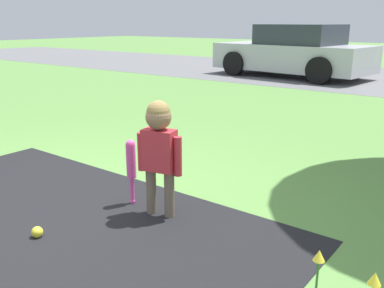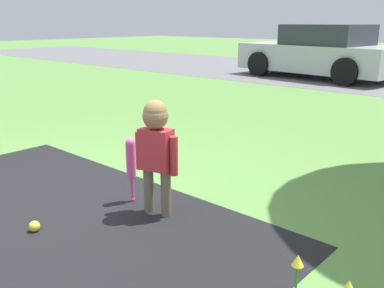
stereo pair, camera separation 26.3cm
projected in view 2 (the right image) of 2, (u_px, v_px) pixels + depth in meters
ground_plane at (44, 211)px, 3.37m from camera, size 60.00×60.00×0.00m
child at (156, 142)px, 3.17m from camera, size 0.36×0.19×0.90m
baseball_bat at (131, 161)px, 3.45m from camera, size 0.08×0.08×0.54m
sports_ball at (34, 226)px, 3.04m from camera, size 0.08×0.08×0.08m
parked_car at (320, 53)px, 11.15m from camera, size 4.24×2.27×1.37m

